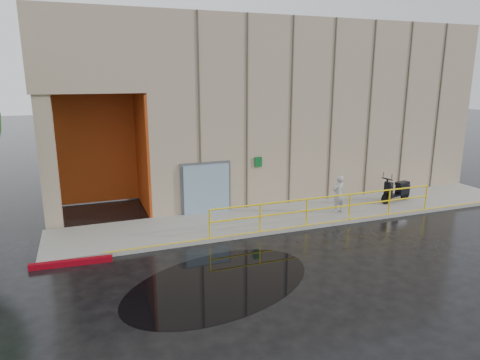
{
  "coord_description": "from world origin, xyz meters",
  "views": [
    {
      "loc": [
        -4.42,
        -10.29,
        5.61
      ],
      "look_at": [
        0.57,
        3.0,
        2.15
      ],
      "focal_mm": 32.0,
      "sensor_mm": 36.0,
      "label": 1
    }
  ],
  "objects": [
    {
      "name": "person",
      "position": [
        5.27,
        4.03,
        0.92
      ],
      "size": [
        0.62,
        0.46,
        1.55
      ],
      "primitive_type": "imported",
      "rotation": [
        0.0,
        0.0,
        3.31
      ],
      "color": "#A8A8AC",
      "rests_on": "sidewalk"
    },
    {
      "name": "sidewalk",
      "position": [
        4.0,
        4.5,
        0.07
      ],
      "size": [
        20.0,
        3.0,
        0.15
      ],
      "primitive_type": "cube",
      "color": "#99968B",
      "rests_on": "ground"
    },
    {
      "name": "guardrail",
      "position": [
        4.25,
        3.15,
        0.68
      ],
      "size": [
        9.56,
        0.06,
        1.03
      ],
      "color": "yellow",
      "rests_on": "sidewalk"
    },
    {
      "name": "red_curb",
      "position": [
        -5.0,
        2.77,
        0.09
      ],
      "size": [
        2.41,
        0.35,
        0.18
      ],
      "primitive_type": "cube",
      "rotation": [
        0.0,
        0.0,
        -0.07
      ],
      "color": "maroon",
      "rests_on": "ground"
    },
    {
      "name": "building",
      "position": [
        5.1,
        10.98,
        4.21
      ],
      "size": [
        20.0,
        10.17,
        8.0
      ],
      "color": "tan",
      "rests_on": "ground"
    },
    {
      "name": "scooter",
      "position": [
        8.55,
        4.43,
        0.95
      ],
      "size": [
        1.83,
        0.92,
        1.39
      ],
      "rotation": [
        0.0,
        0.0,
        0.21
      ],
      "color": "black",
      "rests_on": "sidewalk"
    },
    {
      "name": "puddle",
      "position": [
        -1.11,
        0.11,
        0.0
      ],
      "size": [
        6.76,
        5.46,
        0.01
      ],
      "primitive_type": "cube",
      "rotation": [
        0.0,
        0.0,
        0.37
      ],
      "color": "black",
      "rests_on": "ground"
    },
    {
      "name": "ground",
      "position": [
        0.0,
        0.0,
        0.0
      ],
      "size": [
        120.0,
        120.0,
        0.0
      ],
      "primitive_type": "plane",
      "color": "black",
      "rests_on": "ground"
    }
  ]
}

